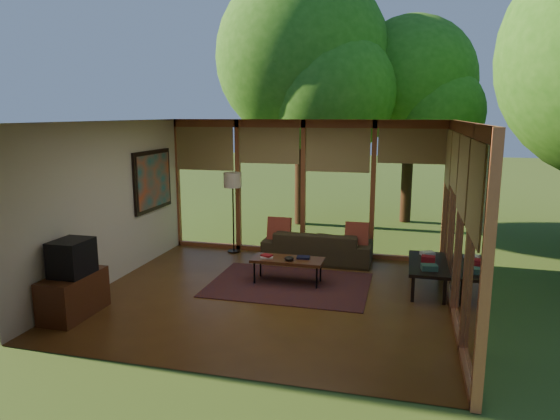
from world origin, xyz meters
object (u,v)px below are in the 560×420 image
(television, at_px, (72,258))
(coffee_table, at_px, (288,261))
(sofa, at_px, (318,246))
(floor_lamp, at_px, (233,185))
(side_console, at_px, (428,265))
(media_cabinet, at_px, (74,295))

(television, height_order, coffee_table, television)
(coffee_table, bearing_deg, sofa, 78.95)
(sofa, distance_m, coffee_table, 1.39)
(floor_lamp, height_order, coffee_table, floor_lamp)
(television, relative_size, side_console, 0.39)
(television, xyz_separation_m, side_console, (4.85, 2.33, -0.44))
(media_cabinet, xyz_separation_m, coffee_table, (2.60, 2.08, 0.09))
(media_cabinet, distance_m, coffee_table, 3.33)
(television, bearing_deg, side_console, 25.64)
(floor_lamp, distance_m, coffee_table, 2.42)
(television, relative_size, floor_lamp, 0.33)
(sofa, relative_size, media_cabinet, 2.06)
(television, height_order, side_console, television)
(television, xyz_separation_m, floor_lamp, (1.06, 3.66, 0.56))
(side_console, bearing_deg, coffee_table, -173.89)
(floor_lamp, bearing_deg, television, -106.09)
(sofa, bearing_deg, media_cabinet, 50.39)
(coffee_table, distance_m, side_console, 2.28)
(sofa, xyz_separation_m, side_console, (2.00, -1.12, 0.11))
(floor_lamp, xyz_separation_m, coffee_table, (1.52, -1.58, -1.01))
(television, bearing_deg, floor_lamp, 73.91)
(television, bearing_deg, sofa, 50.43)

